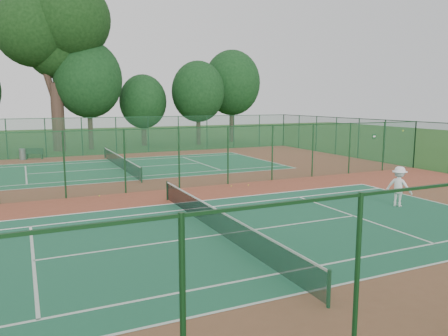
{
  "coord_description": "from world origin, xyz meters",
  "views": [
    {
      "loc": [
        -6.47,
        -23.35,
        4.96
      ],
      "look_at": [
        2.72,
        -3.52,
        1.6
      ],
      "focal_mm": 35.0,
      "sensor_mm": 36.0,
      "label": 1
    }
  ],
  "objects_px": {
    "player_near": "(399,186)",
    "trash_bin": "(22,154)",
    "big_tree": "(54,30)",
    "bench": "(34,153)"
  },
  "relations": [
    {
      "from": "bench",
      "to": "trash_bin",
      "type": "bearing_deg",
      "value": -161.19
    },
    {
      "from": "trash_bin",
      "to": "big_tree",
      "type": "xyz_separation_m",
      "value": [
        3.56,
        6.22,
        11.32
      ]
    },
    {
      "from": "player_near",
      "to": "big_tree",
      "type": "height_order",
      "value": "big_tree"
    },
    {
      "from": "player_near",
      "to": "trash_bin",
      "type": "xyz_separation_m",
      "value": [
        -16.08,
        25.69,
        -0.49
      ]
    },
    {
      "from": "bench",
      "to": "big_tree",
      "type": "distance_m",
      "value": 13.14
    },
    {
      "from": "trash_bin",
      "to": "bench",
      "type": "bearing_deg",
      "value": 4.29
    },
    {
      "from": "player_near",
      "to": "trash_bin",
      "type": "bearing_deg",
      "value": 7.72
    },
    {
      "from": "trash_bin",
      "to": "big_tree",
      "type": "height_order",
      "value": "big_tree"
    },
    {
      "from": "bench",
      "to": "player_near",
      "type": "bearing_deg",
      "value": -44.98
    },
    {
      "from": "trash_bin",
      "to": "player_near",
      "type": "bearing_deg",
      "value": -57.96
    }
  ]
}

